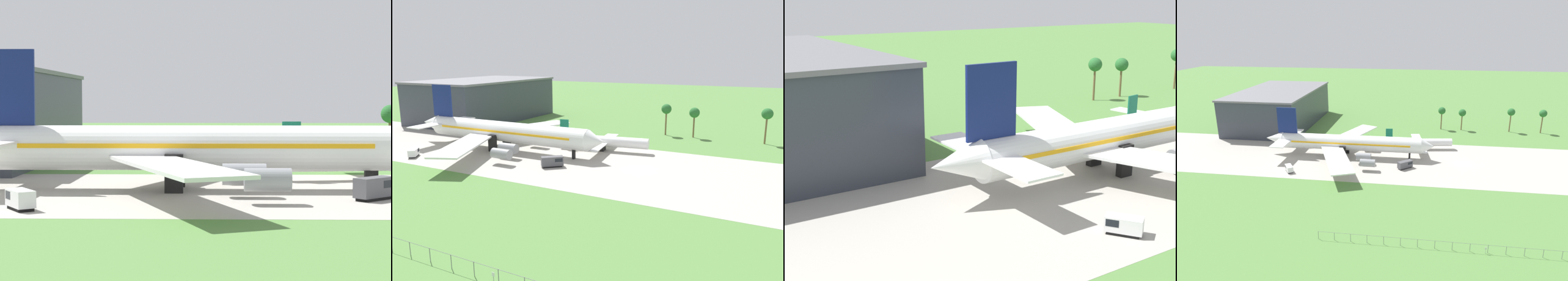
{
  "view_description": "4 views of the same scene",
  "coord_description": "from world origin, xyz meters",
  "views": [
    {
      "loc": [
        -41.09,
        -93.26,
        11.99
      ],
      "look_at": [
        -43.31,
        1.92,
        6.72
      ],
      "focal_mm": 65.0,
      "sensor_mm": 36.0,
      "label": 1
    },
    {
      "loc": [
        29.08,
        -88.38,
        27.98
      ],
      "look_at": [
        -15.77,
        1.92,
        5.72
      ],
      "focal_mm": 35.0,
      "sensor_mm": 36.0,
      "label": 2
    },
    {
      "loc": [
        -109.13,
        -57.17,
        28.1
      ],
      "look_at": [
        -70.85,
        1.92,
        8.74
      ],
      "focal_mm": 50.0,
      "sensor_mm": 36.0,
      "label": 3
    },
    {
      "loc": [
        -16.62,
        -125.77,
        49.44
      ],
      "look_at": [
        -35.19,
        5.0,
        6.0
      ],
      "focal_mm": 32.0,
      "sensor_mm": 36.0,
      "label": 4
    }
  ],
  "objects": [
    {
      "name": "catering_van",
      "position": [
        -21.27,
        -7.37,
        1.49
      ],
      "size": [
        5.61,
        5.17,
        2.8
      ],
      "color": "black",
      "rests_on": "ground_plane"
    },
    {
      "name": "baggage_tug",
      "position": [
        -62.31,
        -16.16,
        1.23
      ],
      "size": [
        4.18,
        4.82,
        2.27
      ],
      "color": "black",
      "rests_on": "ground_plane"
    },
    {
      "name": "perimeter_fence",
      "position": [
        0.0,
        -55.0,
        1.45
      ],
      "size": [
        80.1,
        0.1,
        2.1
      ],
      "color": "slate",
      "rests_on": "ground_plane"
    },
    {
      "name": "regional_aircraft",
      "position": [
        -16.99,
        14.33,
        2.96
      ],
      "size": [
        27.86,
        25.21,
        8.99
      ],
      "color": "white",
      "rests_on": "ground_plane"
    },
    {
      "name": "ground_plane",
      "position": [
        0.0,
        0.0,
        0.0
      ],
      "size": [
        600.0,
        600.0,
        0.0
      ],
      "primitive_type": "plane",
      "color": "#517F3D"
    },
    {
      "name": "no_stopping_sign",
      "position": [
        -0.54,
        -55.31,
        1.05
      ],
      "size": [
        0.44,
        0.08,
        1.68
      ],
      "color": "gray",
      "rests_on": "ground_plane"
    },
    {
      "name": "taxiway_strip",
      "position": [
        0.0,
        0.0,
        0.01
      ],
      "size": [
        320.0,
        44.0,
        0.02
      ],
      "color": "#A8A399",
      "rests_on": "ground_plane"
    },
    {
      "name": "terminal_building",
      "position": [
        -90.21,
        45.53,
        9.0
      ],
      "size": [
        36.72,
        61.2,
        17.97
      ],
      "color": "#333842",
      "rests_on": "ground_plane"
    },
    {
      "name": "jet_airliner",
      "position": [
        -44.63,
        1.92,
        5.65
      ],
      "size": [
        67.49,
        60.23,
        19.03
      ],
      "color": "white",
      "rests_on": "ground_plane"
    }
  ]
}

